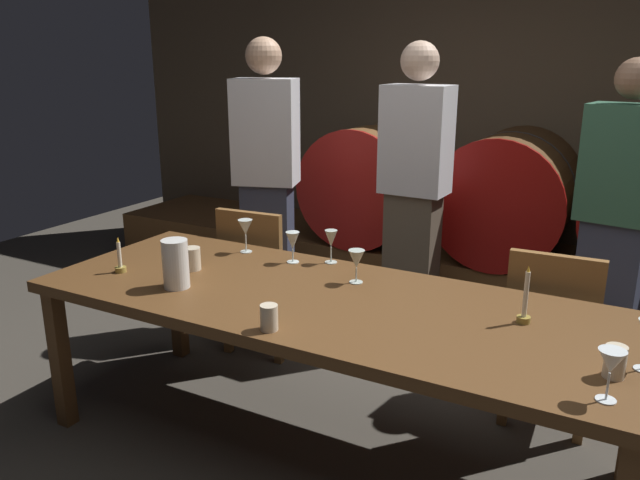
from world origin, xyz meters
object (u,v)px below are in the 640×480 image
Objects in this scene: guest_right at (616,228)px; cup_left at (192,259)px; dining_table at (327,311)px; guest_left at (267,184)px; pitcher at (176,264)px; wine_glass_right at (611,363)px; chair_right at (552,329)px; wine_glass_left at (293,242)px; cup_center at (269,318)px; guest_center at (414,193)px; chair_left at (260,273)px; cup_right at (615,362)px; wine_barrel_center at (510,194)px; wine_glass_far_left at (245,228)px; wine_glass_center_left at (331,240)px; candle_left at (120,263)px; candle_right at (525,307)px; wine_barrel_left at (377,181)px; wine_glass_center_right at (356,260)px.

guest_right is 2.11m from cup_left.
dining_table is at bearing -0.77° from cup_left.
guest_left is at bearing 133.05° from dining_table.
wine_glass_right is (1.73, -0.12, 0.01)m from pitcher.
chair_right is 5.73× the size of wine_glass_left.
cup_left is 0.79m from cup_center.
guest_center is 1.10m from guest_right.
chair_left is (-0.80, 0.68, -0.18)m from dining_table.
guest_right is 1.40m from cup_right.
wine_barrel_center reaches higher than wine_glass_left.
wine_glass_right is at bearing -16.50° from dining_table.
wine_glass_left is (-0.26, -0.96, -0.08)m from guest_center.
chair_left is at bearing 26.55° from guest_right.
wine_glass_far_left is 1.11× the size of wine_glass_left.
wine_glass_center_left is (-1.01, -0.27, 0.36)m from chair_right.
guest_left is at bearing 89.29° from candle_left.
chair_left is at bearing 152.03° from wine_glass_right.
wine_barrel_center is 1.06× the size of chair_right.
candle_right is at bearing 138.73° from cup_right.
wine_barrel_left reaches higher than dining_table.
cup_center is (-0.07, -0.60, -0.06)m from wine_glass_center_right.
wine_barrel_left is 4.35× the size of pitcher.
candle_left is 0.99m from wine_glass_center_left.
guest_center is 10.97× the size of wine_glass_right.
wine_barrel_center is 2.38m from cup_right.
wine_glass_center_left is (0.17, 0.08, 0.01)m from wine_glass_left.
guest_left is at bearing 140.64° from wine_glass_center_right.
wine_glass_right is (1.78, -2.40, 0.05)m from wine_barrel_left.
wine_glass_right is at bearing -10.43° from cup_left.
guest_center is 8.32× the size of pitcher.
guest_left reaches higher than dining_table.
wine_glass_right is at bearing -4.03° from candle_left.
wine_glass_center_left is at bearing -73.84° from wine_barrel_left.
candle_right reaches higher than cup_right.
wine_glass_far_left is 1.61× the size of cup_right.
candle_left reaches higher than wine_glass_center_left.
chair_right is at bearing 17.02° from wine_glass_left.
chair_right reaches higher than cup_center.
wine_glass_left is (-1.17, -0.36, 0.35)m from chair_right.
candle_right is 1.33× the size of wine_glass_far_left.
wine_barrel_left is 5.45× the size of wine_glass_far_left.
wine_barrel_center is 2.00m from candle_right.
guest_center reaches higher than wine_glass_center_left.
dining_table is 0.51m from wine_glass_left.
candle_left is 0.98m from cup_center.
chair_left is 1.70m from candle_right.
guest_center reaches higher than wine_barrel_left.
candle_left is 0.33m from cup_left.
pitcher is 1.74m from cup_right.
guest_right is 1.40m from wine_glass_center_right.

